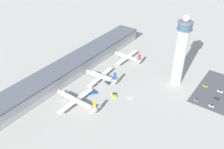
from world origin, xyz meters
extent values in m
plane|color=#9E9B93|center=(0.00, 0.00, 0.00)|extent=(1000.00, 1000.00, 0.00)
cube|color=#B2B2B7|center=(0.00, 70.00, 6.83)|extent=(213.14, 22.00, 13.66)
cube|color=#4C515B|center=(0.00, 70.00, 14.46)|extent=(213.14, 25.00, 1.60)
cylinder|color=silver|center=(47.07, -23.08, 27.77)|extent=(10.00, 10.00, 55.54)
cylinder|color=#565B66|center=(47.07, -23.08, 55.94)|extent=(13.61, 13.61, 0.80)
cylinder|color=#334C60|center=(47.07, -23.08, 59.02)|extent=(12.52, 12.52, 5.36)
cylinder|color=#565B66|center=(47.07, -23.08, 62.20)|extent=(13.61, 13.61, 1.00)
sphere|color=white|center=(47.07, -23.08, 65.59)|extent=(5.77, 5.77, 5.77)
cube|color=#424247|center=(57.45, -63.03, 0.00)|extent=(64.00, 40.00, 0.01)
cylinder|color=white|center=(-34.72, 33.14, 4.76)|extent=(4.59, 34.46, 4.13)
cone|color=white|center=(-34.46, 52.21, 4.76)|extent=(4.18, 3.77, 4.13)
cone|color=white|center=(-34.98, 13.46, 4.76)|extent=(3.78, 5.01, 3.72)
cube|color=white|center=(-34.71, 33.83, 4.04)|extent=(40.22, 4.94, 0.44)
cylinder|color=#A8A8B2|center=(-43.13, 34.94, 2.79)|extent=(2.33, 4.57, 2.27)
cylinder|color=#A8A8B2|center=(-26.26, 34.72, 2.79)|extent=(2.33, 4.57, 2.27)
cube|color=orange|center=(-34.99, 12.47, 10.13)|extent=(0.34, 2.80, 6.61)
cube|color=white|center=(-35.00, 12.07, 5.18)|extent=(11.59, 2.15, 0.24)
cylinder|color=black|center=(-34.50, 49.15, 1.35)|extent=(0.28, 0.28, 2.70)
cylinder|color=black|center=(-31.83, 32.99, 1.35)|extent=(0.28, 0.28, 2.70)
cylinder|color=black|center=(-37.61, 33.07, 1.35)|extent=(0.28, 0.28, 2.70)
cylinder|color=silver|center=(7.90, 39.01, 4.33)|extent=(6.32, 24.68, 4.58)
cone|color=silver|center=(6.88, 53.25, 4.33)|extent=(4.86, 4.44, 4.58)
cone|color=silver|center=(8.97, 24.10, 4.33)|extent=(4.50, 5.78, 4.12)
cube|color=silver|center=(7.86, 39.50, 3.53)|extent=(39.83, 7.22, 0.44)
cylinder|color=#A8A8B2|center=(-0.51, 39.90, 2.15)|extent=(2.87, 5.21, 2.52)
cylinder|color=#A8A8B2|center=(16.09, 41.09, 2.15)|extent=(2.87, 5.21, 2.52)
cube|color=navy|center=(9.04, 23.00, 10.29)|extent=(0.50, 2.81, 7.33)
cube|color=silver|center=(9.07, 22.60, 4.79)|extent=(12.93, 2.91, 0.24)
cylinder|color=black|center=(7.11, 49.99, 1.02)|extent=(0.28, 0.28, 2.04)
cylinder|color=black|center=(11.12, 38.93, 1.02)|extent=(0.28, 0.28, 2.04)
cylinder|color=black|center=(4.72, 38.47, 1.02)|extent=(0.28, 0.28, 2.04)
cylinder|color=white|center=(55.49, 38.56, 4.62)|extent=(4.08, 24.28, 3.78)
cone|color=white|center=(55.66, 52.37, 4.62)|extent=(3.82, 3.45, 3.78)
cone|color=white|center=(55.31, 24.17, 4.62)|extent=(3.46, 4.58, 3.40)
cube|color=white|center=(55.49, 39.04, 3.96)|extent=(38.72, 4.88, 0.44)
cylinder|color=#A8A8B2|center=(47.39, 40.14, 2.82)|extent=(2.13, 4.18, 2.08)
cylinder|color=#A8A8B2|center=(63.63, 39.94, 2.82)|extent=(2.13, 4.18, 2.08)
cube|color=red|center=(55.30, 23.27, 9.54)|extent=(0.33, 2.80, 6.05)
cube|color=white|center=(55.30, 22.87, 5.00)|extent=(10.61, 2.13, 0.24)
cylinder|color=black|center=(55.62, 49.47, 1.37)|extent=(0.28, 0.28, 2.73)
cylinder|color=black|center=(58.13, 38.21, 1.37)|extent=(0.28, 0.28, 2.73)
cylinder|color=black|center=(52.84, 38.28, 1.37)|extent=(0.28, 0.28, 2.73)
cube|color=black|center=(6.52, 30.03, 0.06)|extent=(3.26, 5.15, 0.12)
cube|color=#2D333D|center=(6.52, 30.03, 0.82)|extent=(3.53, 6.07, 1.64)
cube|color=#232D38|center=(6.42, 29.47, 2.31)|extent=(2.50, 2.09, 1.34)
cube|color=black|center=(-14.57, 30.81, 0.06)|extent=(5.94, 5.64, 0.12)
cube|color=#195699|center=(-14.57, 30.81, 0.77)|extent=(6.86, 6.47, 1.55)
cube|color=#232D38|center=(-14.04, 30.34, 2.18)|extent=(2.95, 2.94, 1.27)
cube|color=black|center=(-6.03, 13.40, 0.06)|extent=(4.95, 5.69, 0.12)
cube|color=gold|center=(-6.03, 13.40, 0.82)|extent=(5.59, 6.56, 1.64)
cube|color=#232D38|center=(-5.69, 13.91, 2.31)|extent=(2.91, 2.80, 1.34)
cube|color=black|center=(57.47, -49.11, 0.06)|extent=(1.85, 3.55, 0.12)
cube|color=gold|center=(57.47, -49.11, 0.37)|extent=(1.95, 4.21, 0.75)
cube|color=#232D38|center=(57.46, -49.22, 1.05)|extent=(1.65, 2.34, 0.61)
cube|color=black|center=(44.45, -63.63, 0.06)|extent=(1.83, 3.74, 0.12)
cube|color=black|center=(44.45, -63.63, 0.42)|extent=(1.90, 4.45, 0.85)
cube|color=#232D38|center=(44.45, -63.52, 1.19)|extent=(1.67, 2.45, 0.69)
cube|color=black|center=(57.15, -63.08, 0.06)|extent=(1.69, 4.03, 0.12)
cube|color=silver|center=(57.15, -63.08, 0.42)|extent=(1.76, 4.79, 0.84)
cube|color=#232D38|center=(57.15, -62.96, 1.18)|extent=(1.54, 2.64, 0.69)
cube|color=black|center=(31.64, -49.62, 0.06)|extent=(1.80, 3.47, 0.12)
cube|color=slate|center=(31.64, -49.62, 0.41)|extent=(1.89, 4.13, 0.81)
cube|color=#232D38|center=(31.64, -49.72, 1.15)|extent=(1.63, 2.29, 0.67)
cube|color=black|center=(31.46, -62.93, 0.06)|extent=(1.81, 3.61, 0.12)
cube|color=silver|center=(31.46, -62.93, 0.39)|extent=(1.91, 4.29, 0.79)
cube|color=#232D38|center=(31.47, -63.03, 1.11)|extent=(1.62, 2.38, 0.65)
camera|label=1|loc=(-152.17, -89.19, 141.03)|focal=40.00mm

